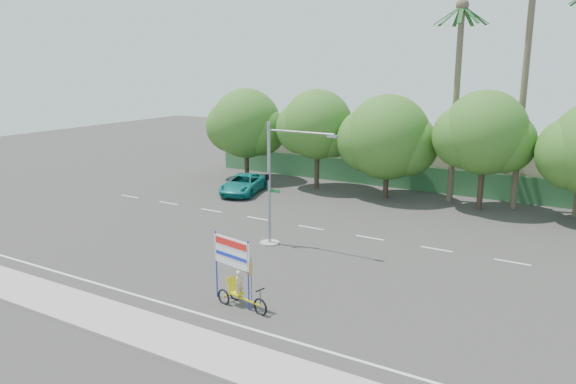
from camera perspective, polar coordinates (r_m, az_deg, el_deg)
The scene contains 14 objects.
ground at distance 27.91m, azimuth -2.06°, elevation -8.33°, with size 120.00×120.00×0.00m, color #33302D.
sidewalk_near at distance 22.56m, azimuth -12.88°, elevation -13.98°, with size 50.00×2.40×0.12m, color gray.
fence at distance 46.40m, azimuth 12.64°, elevation 1.39°, with size 38.00×0.08×2.00m, color #336B3D.
building_left at distance 54.13m, azimuth 4.18°, elevation 4.41°, with size 12.00×8.00×4.00m, color #C1B099.
building_right at distance 48.82m, azimuth 23.34°, elevation 2.16°, with size 14.00×8.00×3.60m, color #C1B099.
tree_far_left at distance 49.06m, azimuth -4.33°, elevation 6.76°, with size 7.14×6.00×7.96m.
tree_left at distance 45.34m, azimuth 2.95°, elevation 6.62°, with size 6.66×5.60×8.07m.
tree_center at distance 42.93m, azimuth 10.02°, elevation 5.27°, with size 7.62×6.40×7.85m.
tree_right at distance 40.85m, azimuth 19.29°, elevation 5.43°, with size 6.90×5.80×8.36m.
palm_tall at distance 41.65m, azimuth 23.11°, elevation 12.49°, with size 3.73×3.79×17.45m.
palm_short at distance 42.58m, azimuth 16.83°, elevation 10.80°, with size 3.73×3.79×14.45m.
traffic_signal at distance 31.36m, azimuth -1.47°, elevation -0.30°, with size 4.72×1.10×7.00m.
trike_billboard at distance 24.20m, azimuth -5.21°, elevation -8.68°, with size 3.11×1.05×3.09m.
pickup_truck at distance 44.31m, azimuth -4.58°, elevation 0.80°, with size 2.51×5.43×1.51m, color #107674.
Camera 1 is at (14.29, -21.67, 10.24)m, focal length 35.00 mm.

